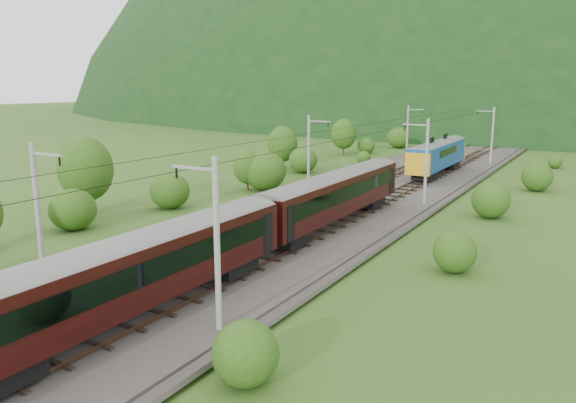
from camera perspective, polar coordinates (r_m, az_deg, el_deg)
The scene contains 14 objects.
ground at distance 30.70m, azimuth -16.42°, elevation -10.39°, with size 600.00×600.00×0.00m, color #2C4F18.
railbed at distance 37.74m, azimuth -5.38°, elevation -5.51°, with size 14.00×220.00×0.30m, color #38332D.
track_left at distance 39.07m, azimuth -8.27°, elevation -4.65°, with size 2.40×220.00×0.27m.
track_right at distance 36.39m, azimuth -2.29°, elevation -5.76°, with size 2.40×220.00×0.27m.
catenary_left at distance 58.42m, azimuth 2.18°, elevation 5.05°, with size 2.54×192.28×8.00m.
catenary_right at distance 53.83m, azimuth 13.79°, elevation 4.14°, with size 2.54×192.28×8.00m.
overhead_wires at distance 36.30m, azimuth -5.59°, elevation 5.02°, with size 4.83×198.00×0.03m.
mountain_main at distance 280.30m, azimuth 26.05°, elevation 8.27°, with size 504.00×360.00×244.00m, color black.
mountain_ridge at distance 349.22m, azimuth 6.35°, elevation 9.83°, with size 336.00×280.00×132.00m, color black.
hazard_post_near at distance 54.68m, azimuth 6.35°, elevation 0.90°, with size 0.17×0.17×1.57m, color red.
hazard_post_far at distance 55.46m, azimuth 7.39°, elevation 0.98°, with size 0.16×0.16×1.48m, color red.
signal at distance 70.65m, azimuth 9.41°, elevation 3.60°, with size 0.22×0.22×2.02m.
vegetation_left at distance 51.42m, azimuth -14.41°, elevation 1.52°, with size 12.43×144.99×6.90m.
vegetation_right at distance 30.87m, azimuth 13.57°, elevation -7.41°, with size 7.50×109.90×3.06m.
Camera 1 is at (21.03, -19.28, 11.32)m, focal length 35.00 mm.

